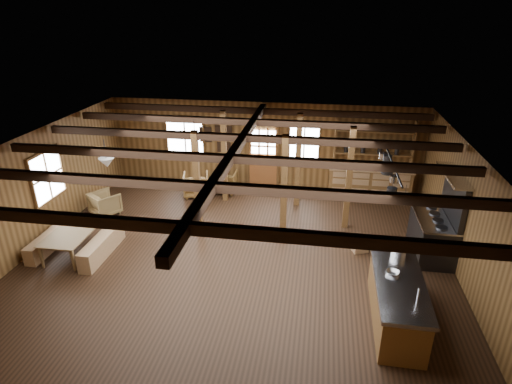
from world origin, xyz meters
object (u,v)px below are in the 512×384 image
at_px(kitchen_island, 396,300).
at_px(armchair_a, 196,184).
at_px(commercial_range, 436,230).
at_px(armchair_b, 225,182).
at_px(armchair_c, 105,203).
at_px(dining_table, 76,242).

distance_m(kitchen_island, armchair_a, 7.45).
height_order(kitchen_island, commercial_range, commercial_range).
distance_m(armchair_b, armchair_c, 3.69).
height_order(commercial_range, dining_table, commercial_range).
relative_size(commercial_range, armchair_c, 2.86).
distance_m(kitchen_island, commercial_range, 2.89).
distance_m(armchair_a, armchair_b, 0.92).
height_order(commercial_range, armchair_b, commercial_range).
xyz_separation_m(armchair_a, armchair_c, (-2.21, -1.71, -0.03)).
distance_m(commercial_range, armchair_c, 8.89).
relative_size(armchair_a, armchair_b, 1.04).
relative_size(commercial_range, dining_table, 1.24).
xyz_separation_m(armchair_a, armchair_b, (0.83, 0.39, -0.01)).
xyz_separation_m(armchair_b, armchair_c, (-3.04, -2.09, -0.01)).
height_order(commercial_range, armchair_a, commercial_range).
xyz_separation_m(dining_table, armchair_a, (1.91, 3.78, 0.07)).
bearing_deg(commercial_range, dining_table, -171.60).
distance_m(commercial_range, armchair_b, 6.50).
relative_size(commercial_range, armchair_a, 2.64).
xyz_separation_m(dining_table, armchair_b, (2.74, 4.17, 0.05)).
relative_size(kitchen_island, armchair_c, 3.42).
bearing_deg(armchair_b, commercial_range, 153.61).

